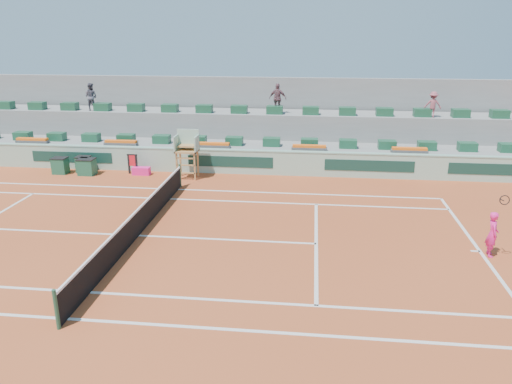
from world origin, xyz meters
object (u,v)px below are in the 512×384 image
at_px(umpire_chair, 187,147).
at_px(tennis_player, 493,234).
at_px(player_bag, 141,171).
at_px(drink_cooler_a, 87,167).

bearing_deg(umpire_chair, tennis_player, -32.77).
height_order(player_bag, tennis_player, tennis_player).
distance_m(umpire_chair, tennis_player, 14.40).
bearing_deg(drink_cooler_a, umpire_chair, 1.14).
height_order(player_bag, drink_cooler_a, drink_cooler_a).
distance_m(drink_cooler_a, tennis_player, 18.99).
distance_m(player_bag, tennis_player, 16.65).
xyz_separation_m(umpire_chair, tennis_player, (12.09, -7.78, -0.77)).
xyz_separation_m(player_bag, umpire_chair, (2.51, -0.19, 1.34)).
xyz_separation_m(player_bag, tennis_player, (14.60, -7.97, 0.58)).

